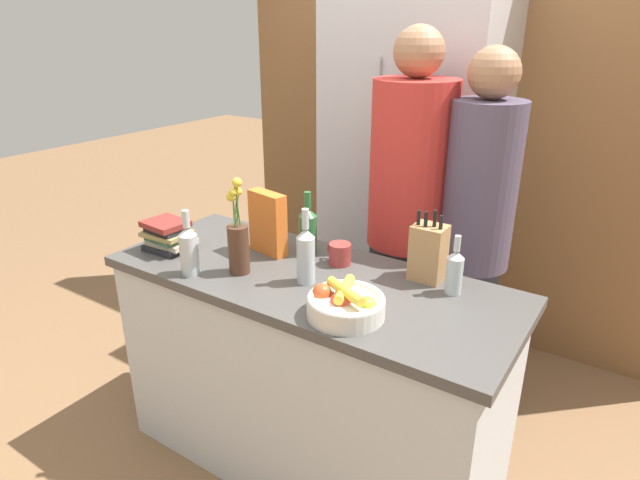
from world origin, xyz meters
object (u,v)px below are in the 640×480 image
at_px(knife_block, 428,252).
at_px(fruit_bowl, 345,303).
at_px(book_stack, 168,236).
at_px(cereal_box, 268,223).
at_px(bottle_wine, 189,249).
at_px(flower_vase, 238,241).
at_px(bottle_vinegar, 306,254).
at_px(person_in_blue, 476,230).
at_px(person_at_sink, 409,212).
at_px(refrigerator, 411,179).
at_px(bottle_water, 455,271).
at_px(bottle_oil, 308,230).
at_px(coffee_mug, 339,254).

bearing_deg(knife_block, fruit_bowl, -105.41).
bearing_deg(book_stack, cereal_box, 30.01).
bearing_deg(bottle_wine, fruit_bowl, 4.64).
bearing_deg(bottle_wine, flower_vase, 37.84).
relative_size(flower_vase, bottle_vinegar, 1.32).
bearing_deg(cereal_box, person_in_blue, 36.30).
relative_size(bottle_vinegar, person_at_sink, 0.16).
distance_m(bottle_vinegar, person_in_blue, 0.79).
xyz_separation_m(book_stack, bottle_wine, (0.25, -0.12, 0.04)).
bearing_deg(person_in_blue, cereal_box, -159.37).
xyz_separation_m(refrigerator, person_in_blue, (0.55, -0.54, -0.02)).
distance_m(bottle_water, person_at_sink, 0.58).
distance_m(refrigerator, bottle_water, 1.17).
distance_m(flower_vase, bottle_oil, 0.32).
height_order(bottle_wine, person_at_sink, person_at_sink).
distance_m(coffee_mug, bottle_oil, 0.18).
relative_size(coffee_mug, person_at_sink, 0.07).
height_order(refrigerator, knife_block, refrigerator).
height_order(flower_vase, bottle_vinegar, flower_vase).
relative_size(flower_vase, cereal_box, 1.45).
xyz_separation_m(refrigerator, flower_vase, (-0.13, -1.28, 0.03)).
distance_m(refrigerator, bottle_oil, 0.98).
xyz_separation_m(knife_block, person_at_sink, (-0.26, 0.38, -0.00)).
height_order(bottle_wine, bottle_water, bottle_wine).
distance_m(fruit_bowl, coffee_mug, 0.42).
distance_m(book_stack, bottle_water, 1.19).
bearing_deg(flower_vase, knife_block, 28.91).
xyz_separation_m(knife_block, bottle_water, (0.12, -0.05, -0.02)).
xyz_separation_m(refrigerator, bottle_oil, (-0.02, -0.98, 0.01)).
bearing_deg(book_stack, refrigerator, 67.28).
bearing_deg(person_at_sink, knife_block, -41.24).
height_order(bottle_oil, person_in_blue, person_in_blue).
xyz_separation_m(cereal_box, bottle_wine, (-0.12, -0.33, -0.03)).
height_order(refrigerator, book_stack, refrigerator).
bearing_deg(book_stack, person_at_sink, 43.15).
height_order(fruit_bowl, book_stack, book_stack).
bearing_deg(flower_vase, cereal_box, 97.39).
bearing_deg(flower_vase, bottle_wine, -142.16).
xyz_separation_m(fruit_bowl, flower_vase, (-0.52, 0.06, 0.08)).
bearing_deg(person_at_sink, refrigerator, 128.12).
bearing_deg(knife_block, bottle_oil, -174.35).
relative_size(person_at_sink, person_in_blue, 1.04).
height_order(book_stack, person_in_blue, person_in_blue).
height_order(flower_vase, book_stack, flower_vase).
bearing_deg(coffee_mug, knife_block, 10.72).
xyz_separation_m(bottle_wine, bottle_water, (0.90, 0.41, -0.02)).
bearing_deg(book_stack, bottle_water, 14.26).
bearing_deg(bottle_oil, person_in_blue, 37.90).
xyz_separation_m(knife_block, person_in_blue, (0.05, 0.39, -0.03)).
relative_size(cereal_box, person_in_blue, 0.15).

